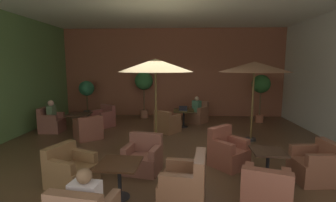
{
  "coord_description": "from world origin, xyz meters",
  "views": [
    {
      "loc": [
        0.37,
        -6.69,
        2.38
      ],
      "look_at": [
        0.0,
        0.48,
        1.33
      ],
      "focal_mm": 26.0,
      "sensor_mm": 36.0,
      "label": 1
    }
  ],
  "objects_px": {
    "cafe_table_mid_center": "(79,117)",
    "armchair_mid_center_south": "(103,119)",
    "armchair_rear_right_east": "(143,158)",
    "armchair_mid_center_north": "(51,123)",
    "patron_by_window": "(51,111)",
    "armchair_front_left_east": "(197,114)",
    "patron_blue_shirt": "(197,105)",
    "potted_tree_mid_left": "(87,93)",
    "armchair_front_left_north": "(167,124)",
    "armchair_front_right_north": "(316,166)",
    "armchair_rear_right_north": "(185,186)",
    "armchair_rear_right_south": "(70,171)",
    "potted_tree_mid_right": "(261,87)",
    "cafe_table_front_right": "(268,159)",
    "patron_with_friend": "(85,195)",
    "cafe_table_rear_right": "(119,170)",
    "patio_umbrella_center_beige": "(254,67)",
    "armchair_mid_center_east": "(88,130)",
    "armchair_front_right_south": "(266,191)",
    "cafe_table_front_left": "(184,113)",
    "iced_drink_cup": "(181,109)",
    "armchair_front_right_east": "(227,152)",
    "open_laptop": "(183,109)",
    "potted_tree_left_corner": "(144,84)",
    "patio_umbrella_tall_red": "(156,66)"
  },
  "relations": [
    {
      "from": "armchair_front_right_south",
      "to": "armchair_mid_center_south",
      "type": "height_order",
      "value": "armchair_mid_center_south"
    },
    {
      "from": "armchair_front_right_north",
      "to": "armchair_rear_right_north",
      "type": "distance_m",
      "value": 2.9
    },
    {
      "from": "cafe_table_front_left",
      "to": "cafe_table_mid_center",
      "type": "xyz_separation_m",
      "value": [
        -3.77,
        -0.91,
        -0.02
      ]
    },
    {
      "from": "cafe_table_front_right",
      "to": "patron_with_friend",
      "type": "relative_size",
      "value": 1.04
    },
    {
      "from": "armchair_front_left_north",
      "to": "armchair_front_left_east",
      "type": "relative_size",
      "value": 0.98
    },
    {
      "from": "armchair_mid_center_north",
      "to": "patio_umbrella_center_beige",
      "type": "height_order",
      "value": "patio_umbrella_center_beige"
    },
    {
      "from": "patron_blue_shirt",
      "to": "patron_with_friend",
      "type": "relative_size",
      "value": 1.01
    },
    {
      "from": "armchair_rear_right_north",
      "to": "patron_with_friend",
      "type": "bearing_deg",
      "value": -143.95
    },
    {
      "from": "cafe_table_mid_center",
      "to": "armchair_mid_center_south",
      "type": "distance_m",
      "value": 1.05
    },
    {
      "from": "armchair_mid_center_east",
      "to": "armchair_front_right_south",
      "type": "bearing_deg",
      "value": -39.52
    },
    {
      "from": "armchair_front_right_north",
      "to": "armchair_mid_center_south",
      "type": "xyz_separation_m",
      "value": [
        -5.83,
        4.27,
        -0.01
      ]
    },
    {
      "from": "armchair_mid_center_north",
      "to": "patron_blue_shirt",
      "type": "relative_size",
      "value": 1.36
    },
    {
      "from": "armchair_front_right_north",
      "to": "open_laptop",
      "type": "bearing_deg",
      "value": 122.55
    },
    {
      "from": "iced_drink_cup",
      "to": "patron_with_friend",
      "type": "bearing_deg",
      "value": -101.64
    },
    {
      "from": "armchair_front_right_east",
      "to": "armchair_mid_center_south",
      "type": "relative_size",
      "value": 1.0
    },
    {
      "from": "armchair_mid_center_south",
      "to": "patron_by_window",
      "type": "bearing_deg",
      "value": -151.78
    },
    {
      "from": "armchair_front_left_north",
      "to": "patron_by_window",
      "type": "relative_size",
      "value": 1.44
    },
    {
      "from": "patron_blue_shirt",
      "to": "armchair_front_right_east",
      "type": "bearing_deg",
      "value": -84.26
    },
    {
      "from": "armchair_rear_right_south",
      "to": "potted_tree_mid_right",
      "type": "xyz_separation_m",
      "value": [
        5.52,
        5.75,
        1.2
      ]
    },
    {
      "from": "patio_umbrella_tall_red",
      "to": "potted_tree_mid_left",
      "type": "height_order",
      "value": "patio_umbrella_tall_red"
    },
    {
      "from": "armchair_mid_center_north",
      "to": "cafe_table_rear_right",
      "type": "bearing_deg",
      "value": -49.99
    },
    {
      "from": "cafe_table_front_right",
      "to": "armchair_front_left_north",
      "type": "bearing_deg",
      "value": 121.91
    },
    {
      "from": "armchair_front_left_east",
      "to": "armchair_rear_right_east",
      "type": "bearing_deg",
      "value": -107.61
    },
    {
      "from": "armchair_rear_right_north",
      "to": "potted_tree_left_corner",
      "type": "bearing_deg",
      "value": 104.03
    },
    {
      "from": "armchair_rear_right_east",
      "to": "armchair_mid_center_north",
      "type": "bearing_deg",
      "value": 140.88
    },
    {
      "from": "armchair_mid_center_south",
      "to": "patron_blue_shirt",
      "type": "distance_m",
      "value": 3.83
    },
    {
      "from": "armchair_front_left_east",
      "to": "open_laptop",
      "type": "height_order",
      "value": "armchair_front_left_east"
    },
    {
      "from": "armchair_mid_center_east",
      "to": "cafe_table_front_right",
      "type": "bearing_deg",
      "value": -29.54
    },
    {
      "from": "cafe_table_front_left",
      "to": "potted_tree_mid_right",
      "type": "distance_m",
      "value": 3.48
    },
    {
      "from": "potted_tree_mid_right",
      "to": "patron_blue_shirt",
      "type": "height_order",
      "value": "potted_tree_mid_right"
    },
    {
      "from": "patron_by_window",
      "to": "iced_drink_cup",
      "type": "relative_size",
      "value": 6.35
    },
    {
      "from": "cafe_table_rear_right",
      "to": "patio_umbrella_center_beige",
      "type": "distance_m",
      "value": 5.22
    },
    {
      "from": "patron_blue_shirt",
      "to": "cafe_table_front_right",
      "type": "bearing_deg",
      "value": -77.89
    },
    {
      "from": "armchair_rear_right_east",
      "to": "armchair_front_right_north",
      "type": "bearing_deg",
      "value": -4.7
    },
    {
      "from": "armchair_mid_center_north",
      "to": "armchair_front_left_east",
      "type": "bearing_deg",
      "value": 18.12
    },
    {
      "from": "cafe_table_front_right",
      "to": "cafe_table_mid_center",
      "type": "distance_m",
      "value": 6.47
    },
    {
      "from": "armchair_rear_right_north",
      "to": "potted_tree_mid_left",
      "type": "height_order",
      "value": "potted_tree_mid_left"
    },
    {
      "from": "armchair_front_right_east",
      "to": "patron_with_friend",
      "type": "height_order",
      "value": "patron_with_friend"
    },
    {
      "from": "armchair_front_right_north",
      "to": "potted_tree_mid_left",
      "type": "height_order",
      "value": "potted_tree_mid_left"
    },
    {
      "from": "armchair_rear_right_south",
      "to": "potted_tree_mid_right",
      "type": "bearing_deg",
      "value": 46.15
    },
    {
      "from": "armchair_mid_center_south",
      "to": "potted_tree_mid_right",
      "type": "xyz_separation_m",
      "value": [
        6.36,
        1.05,
        1.19
      ]
    },
    {
      "from": "cafe_table_mid_center",
      "to": "armchair_rear_right_north",
      "type": "height_order",
      "value": "armchair_rear_right_north"
    },
    {
      "from": "potted_tree_left_corner",
      "to": "armchair_rear_right_north",
      "type": "bearing_deg",
      "value": -75.97
    },
    {
      "from": "armchair_mid_center_north",
      "to": "cafe_table_rear_right",
      "type": "height_order",
      "value": "armchair_mid_center_north"
    },
    {
      "from": "armchair_mid_center_east",
      "to": "patron_with_friend",
      "type": "height_order",
      "value": "patron_with_friend"
    },
    {
      "from": "armchair_rear_right_south",
      "to": "potted_tree_left_corner",
      "type": "xyz_separation_m",
      "value": [
        0.53,
        6.4,
        1.26
      ]
    },
    {
      "from": "armchair_front_right_east",
      "to": "armchair_rear_right_east",
      "type": "relative_size",
      "value": 1.14
    },
    {
      "from": "patron_blue_shirt",
      "to": "potted_tree_mid_left",
      "type": "bearing_deg",
      "value": 175.79
    },
    {
      "from": "armchair_front_right_east",
      "to": "armchair_mid_center_north",
      "type": "bearing_deg",
      "value": 154.81
    },
    {
      "from": "potted_tree_mid_left",
      "to": "patio_umbrella_tall_red",
      "type": "bearing_deg",
      "value": -47.31
    }
  ]
}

